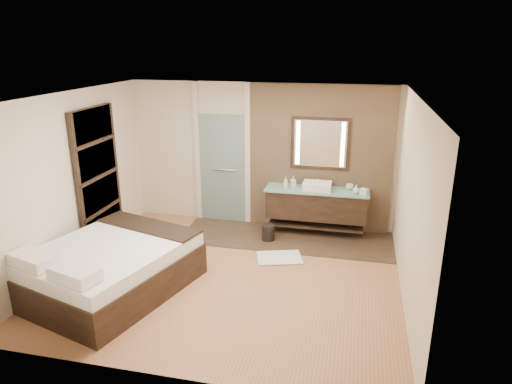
% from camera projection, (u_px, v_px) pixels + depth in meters
% --- Properties ---
extents(floor, '(5.00, 5.00, 0.00)m').
position_uv_depth(floor, '(230.00, 276.00, 6.93)').
color(floor, '#97613F').
rests_on(floor, ground).
extents(tile_strip, '(3.80, 1.30, 0.01)m').
position_uv_depth(tile_strip, '(286.00, 237.00, 8.28)').
color(tile_strip, '#33241B').
rests_on(tile_strip, floor).
extents(stone_wall, '(2.60, 0.08, 2.70)m').
position_uv_depth(stone_wall, '(320.00, 159.00, 8.32)').
color(stone_wall, tan).
rests_on(stone_wall, floor).
extents(vanity, '(1.85, 0.55, 0.88)m').
position_uv_depth(vanity, '(316.00, 204.00, 8.29)').
color(vanity, black).
rests_on(vanity, stone_wall).
extents(mirror_unit, '(1.06, 0.04, 0.96)m').
position_uv_depth(mirror_unit, '(320.00, 144.00, 8.18)').
color(mirror_unit, black).
rests_on(mirror_unit, stone_wall).
extents(frosted_door, '(1.10, 0.12, 2.70)m').
position_uv_depth(frosted_door, '(223.00, 164.00, 8.76)').
color(frosted_door, '#A4CFC8').
rests_on(frosted_door, floor).
extents(shoji_partition, '(0.06, 1.20, 2.40)m').
position_uv_depth(shoji_partition, '(99.00, 179.00, 7.61)').
color(shoji_partition, black).
rests_on(shoji_partition, floor).
extents(bed, '(2.31, 2.61, 0.85)m').
position_uv_depth(bed, '(110.00, 268.00, 6.45)').
color(bed, black).
rests_on(bed, floor).
extents(bath_mat, '(0.83, 0.69, 0.02)m').
position_uv_depth(bath_mat, '(279.00, 258.00, 7.49)').
color(bath_mat, white).
rests_on(bath_mat, floor).
extents(waste_bin, '(0.28, 0.28, 0.29)m').
position_uv_depth(waste_bin, '(268.00, 233.00, 8.15)').
color(waste_bin, black).
rests_on(waste_bin, floor).
extents(tissue_box, '(0.15, 0.15, 0.10)m').
position_uv_depth(tissue_box, '(364.00, 192.00, 7.91)').
color(tissue_box, silver).
rests_on(tissue_box, vanity).
extents(soap_bottle_a, '(0.11, 0.11, 0.21)m').
position_uv_depth(soap_bottle_a, '(286.00, 182.00, 8.25)').
color(soap_bottle_a, silver).
rests_on(soap_bottle_a, vanity).
extents(soap_bottle_b, '(0.11, 0.11, 0.19)m').
position_uv_depth(soap_bottle_b, '(293.00, 181.00, 8.33)').
color(soap_bottle_b, '#B2B2B2').
rests_on(soap_bottle_b, vanity).
extents(soap_bottle_c, '(0.15, 0.15, 0.16)m').
position_uv_depth(soap_bottle_c, '(356.00, 189.00, 7.94)').
color(soap_bottle_c, '#ABD7D7').
rests_on(soap_bottle_c, vanity).
extents(cup, '(0.16, 0.16, 0.10)m').
position_uv_depth(cup, '(350.00, 187.00, 8.17)').
color(cup, silver).
rests_on(cup, vanity).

